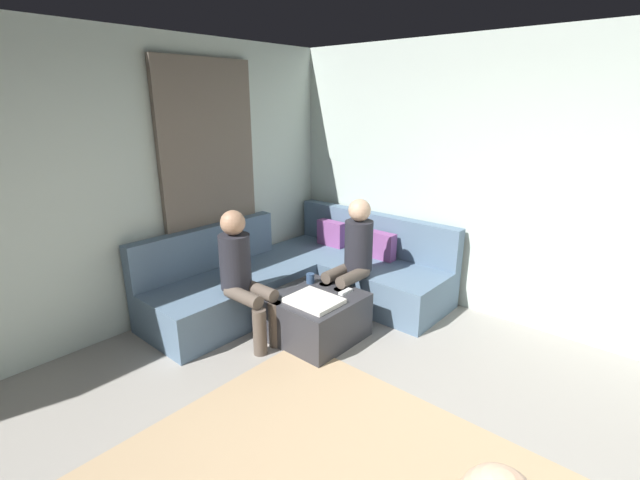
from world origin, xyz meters
The scene contains 10 objects.
wall_back centered at (0.00, 2.94, 1.35)m, with size 6.00×0.12×2.70m, color silver.
wall_left centered at (-2.94, 0.00, 1.35)m, with size 0.12×6.00×2.70m, color silver.
curtain_panel centered at (-2.84, 1.30, 1.25)m, with size 0.06×1.10×2.50m, color #726659.
sectional_couch centered at (-2.08, 1.88, 0.28)m, with size 2.10×2.55×0.87m.
ottoman centered at (-1.47, 1.38, 0.21)m, with size 0.76×0.76×0.42m, color #333338.
folded_blanket centered at (-1.37, 1.26, 0.44)m, with size 0.44×0.36×0.04m, color white.
coffee_mug centered at (-1.69, 1.56, 0.47)m, with size 0.08×0.08×0.10m, color #334C72.
game_remote centered at (-1.29, 1.60, 0.43)m, with size 0.05×0.15×0.02m, color white.
person_on_couch_back centered at (-1.47, 1.93, 0.66)m, with size 0.30×0.60×1.20m.
person_on_couch_side centered at (-1.93, 0.94, 0.66)m, with size 0.60×0.30×1.20m.
Camera 1 is at (0.97, -1.35, 2.11)m, focal length 24.78 mm.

